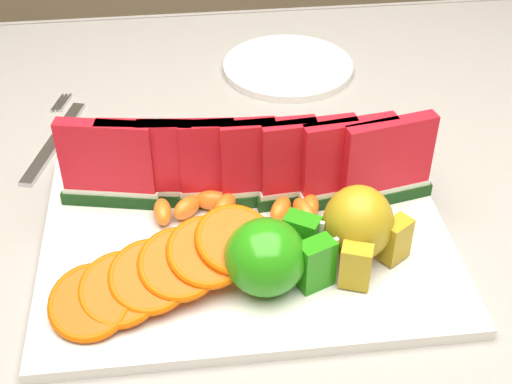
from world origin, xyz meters
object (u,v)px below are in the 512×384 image
Objects in this scene: platter at (246,238)px; pear_cluster at (360,226)px; apple_cluster at (273,256)px; fork at (55,138)px; side_plate at (288,67)px.

pear_cluster is (0.10, -0.05, 0.04)m from platter.
platter is 3.84× the size of apple_cluster.
pear_cluster reaches higher than apple_cluster.
platter is 2.07× the size of fork.
platter reaches higher than side_plate.
apple_cluster reaches higher than fork.
pear_cluster is 0.45× the size of fork.
apple_cluster is at bearing -100.75° from side_plate.
side_plate is at bearing 74.56° from platter.
side_plate is 1.18× the size of fork.
fork is at bearing 140.64° from pear_cluster.
side_plate is at bearing 79.25° from apple_cluster.
platter is 0.08m from apple_cluster.
fork is (-0.21, 0.21, -0.00)m from platter.
pear_cluster is 0.39m from side_plate.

